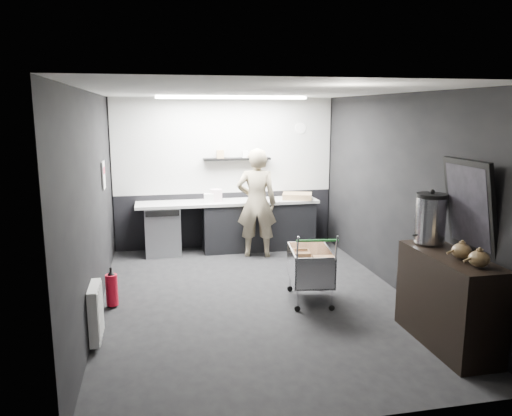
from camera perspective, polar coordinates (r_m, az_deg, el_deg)
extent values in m
plane|color=black|center=(6.76, -0.02, -10.36)|extent=(5.50, 5.50, 0.00)
plane|color=white|center=(6.29, -0.02, 13.18)|extent=(5.50, 5.50, 0.00)
plane|color=black|center=(9.07, -3.57, 3.98)|extent=(5.50, 0.00, 5.50)
plane|color=black|center=(3.81, 8.49, -6.16)|extent=(5.50, 0.00, 5.50)
plane|color=black|center=(6.30, -18.13, 0.29)|extent=(0.00, 5.50, 5.50)
plane|color=black|center=(7.06, 16.08, 1.53)|extent=(0.00, 5.50, 5.50)
cube|color=beige|center=(9.00, -3.59, 7.12)|extent=(3.95, 0.02, 1.70)
cube|color=black|center=(9.19, -3.48, -1.30)|extent=(3.95, 0.02, 1.00)
cube|color=black|center=(8.94, -2.19, 5.63)|extent=(1.20, 0.22, 0.04)
cylinder|color=white|center=(9.28, 5.10, 9.08)|extent=(0.20, 0.03, 0.20)
cube|color=silver|center=(7.55, -17.03, 3.60)|extent=(0.02, 0.30, 0.40)
cube|color=red|center=(7.54, -17.02, 4.13)|extent=(0.02, 0.22, 0.10)
cube|color=white|center=(5.71, -17.88, -11.29)|extent=(0.10, 0.50, 0.60)
cube|color=white|center=(8.11, -2.74, 12.49)|extent=(2.40, 0.20, 0.04)
cube|color=black|center=(9.00, 0.28, -2.03)|extent=(2.00, 0.56, 0.85)
cube|color=beige|center=(8.82, -3.22, 0.65)|extent=(3.20, 0.60, 0.05)
cube|color=#9EA0A5|center=(8.82, -10.60, -2.51)|extent=(0.60, 0.58, 0.85)
cube|color=black|center=(8.45, -10.64, -0.64)|extent=(0.56, 0.02, 0.10)
imported|color=#C2B89A|center=(8.44, 0.07, 0.57)|extent=(0.75, 0.58, 1.86)
cube|color=silver|center=(6.65, 6.19, -8.11)|extent=(0.62, 0.86, 0.02)
cube|color=silver|center=(6.52, 4.15, -6.62)|extent=(0.13, 0.79, 0.42)
cube|color=silver|center=(6.67, 8.26, -6.30)|extent=(0.13, 0.79, 0.42)
cube|color=silver|center=(6.24, 7.33, -7.50)|extent=(0.51, 0.09, 0.42)
cube|color=silver|center=(6.94, 5.24, -5.53)|extent=(0.51, 0.09, 0.42)
cylinder|color=silver|center=(6.31, 5.27, -10.43)|extent=(0.02, 0.02, 0.28)
cylinder|color=silver|center=(6.45, 9.02, -10.06)|extent=(0.02, 0.02, 0.28)
cylinder|color=silver|center=(6.96, 3.54, -8.33)|extent=(0.02, 0.02, 0.28)
cylinder|color=silver|center=(7.08, 6.96, -8.05)|extent=(0.02, 0.02, 0.28)
cylinder|color=green|center=(6.06, 7.62, -3.70)|extent=(0.51, 0.10, 0.03)
cube|color=brown|center=(6.64, 5.05, -6.41)|extent=(0.26, 0.31, 0.36)
cube|color=brown|center=(6.54, 7.63, -6.94)|extent=(0.24, 0.29, 0.32)
cylinder|color=black|center=(6.36, 5.25, -11.45)|extent=(0.08, 0.04, 0.07)
cylinder|color=black|center=(7.00, 3.53, -9.27)|extent=(0.08, 0.04, 0.07)
cylinder|color=black|center=(6.49, 8.99, -11.06)|extent=(0.08, 0.04, 0.07)
cylinder|color=black|center=(7.12, 6.94, -8.97)|extent=(0.08, 0.04, 0.07)
cube|color=black|center=(5.74, 21.08, -9.78)|extent=(0.50, 1.33, 0.99)
cylinder|color=silver|center=(5.89, 19.30, -1.31)|extent=(0.33, 0.33, 0.51)
cylinder|color=black|center=(5.84, 19.47, 1.34)|extent=(0.33, 0.33, 0.04)
sphere|color=black|center=(5.83, 19.50, 1.77)|extent=(0.06, 0.06, 0.06)
ellipsoid|color=brown|center=(5.44, 22.45, -4.57)|extent=(0.20, 0.20, 0.16)
ellipsoid|color=brown|center=(5.22, 24.14, -5.33)|extent=(0.20, 0.20, 0.16)
cube|color=black|center=(5.64, 23.26, 0.18)|extent=(0.22, 0.77, 0.99)
cube|color=black|center=(5.63, 23.05, 0.17)|extent=(0.16, 0.66, 0.85)
cylinder|color=red|center=(6.68, -16.15, -8.98)|extent=(0.15, 0.15, 0.40)
cone|color=black|center=(6.61, -16.26, -7.13)|extent=(0.10, 0.10, 0.06)
cylinder|color=black|center=(6.60, -16.27, -6.80)|extent=(0.03, 0.03, 0.06)
cube|color=tan|center=(9.02, 4.73, 1.37)|extent=(0.61, 0.54, 0.10)
cylinder|color=#F5D4DB|center=(8.77, -4.60, 1.45)|extent=(0.21, 0.21, 0.21)
cube|color=white|center=(8.71, -5.41, 1.15)|extent=(0.18, 0.15, 0.15)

